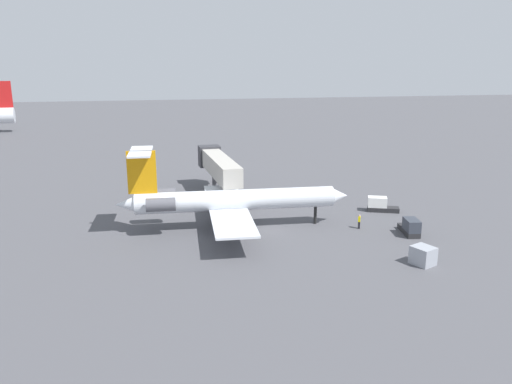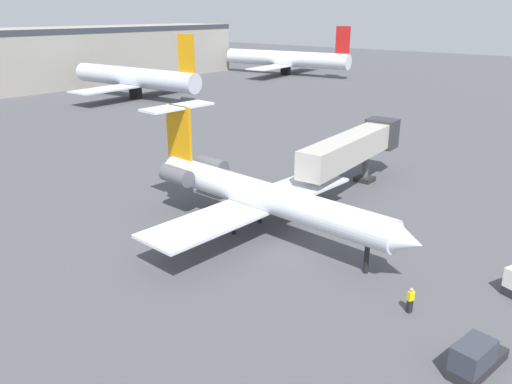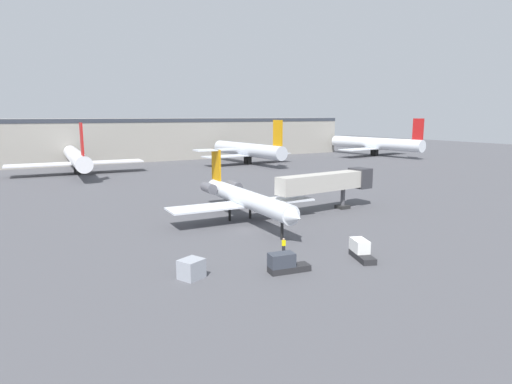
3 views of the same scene
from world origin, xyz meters
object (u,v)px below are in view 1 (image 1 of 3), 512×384
regional_jet (227,200)px  jet_bridge (218,165)px  baggage_tug_trailing (380,205)px  ground_crew_marshaller (359,221)px  cargo_container_uld (423,256)px  baggage_tug_lead (410,227)px

regional_jet → jet_bridge: regional_jet is taller
regional_jet → baggage_tug_trailing: regional_jet is taller
regional_jet → baggage_tug_trailing: size_ratio=6.43×
baggage_tug_trailing → jet_bridge: bearing=57.8°
ground_crew_marshaller → cargo_container_uld: size_ratio=0.66×
jet_bridge → cargo_container_uld: (-29.62, -15.98, -3.62)m
ground_crew_marshaller → cargo_container_uld: bearing=-170.9°
baggage_tug_trailing → cargo_container_uld: 17.66m
baggage_tug_lead → cargo_container_uld: 8.71m
regional_jet → baggage_tug_lead: (-6.44, -19.87, -2.61)m
jet_bridge → baggage_tug_lead: 28.89m
baggage_tug_trailing → cargo_container_uld: (-17.30, 3.56, 0.06)m
jet_bridge → baggage_tug_lead: jet_bridge is taller
jet_bridge → cargo_container_uld: bearing=-151.7°
regional_jet → ground_crew_marshaller: 15.62m
jet_bridge → regional_jet: bearing=176.7°
baggage_tug_lead → cargo_container_uld: bearing=159.7°
baggage_tug_trailing → cargo_container_uld: baggage_tug_trailing is taller
jet_bridge → ground_crew_marshaller: bearing=-142.3°
jet_bridge → cargo_container_uld: size_ratio=6.89×
jet_bridge → baggage_tug_lead: (-21.45, -19.00, -3.68)m
jet_bridge → ground_crew_marshaller: jet_bridge is taller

